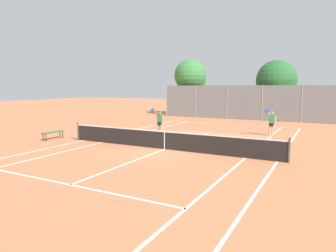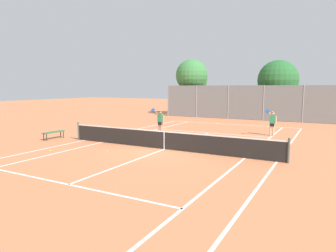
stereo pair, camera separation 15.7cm
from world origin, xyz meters
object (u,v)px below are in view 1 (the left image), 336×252
at_px(player_far_right, 271,122).
at_px(tree_behind_left, 191,77).
at_px(loose_tennis_ball_2, 50,151).
at_px(tennis_net, 164,140).
at_px(tree_behind_right, 276,81).
at_px(player_far_left, 160,120).
at_px(loose_tennis_ball_0, 164,128).
at_px(loose_tennis_ball_3, 108,151).
at_px(courtside_bench, 53,133).
at_px(loose_tennis_ball_1, 216,124).

bearing_deg(player_far_right, tree_behind_left, 133.62).
height_order(loose_tennis_ball_2, tree_behind_left, tree_behind_left).
bearing_deg(tennis_net, tree_behind_right, 82.16).
relative_size(tennis_net, player_far_right, 6.76).
distance_m(player_far_left, loose_tennis_ball_0, 2.71).
xyz_separation_m(loose_tennis_ball_0, tree_behind_right, (6.23, 11.78, 3.76)).
distance_m(loose_tennis_ball_3, tree_behind_left, 21.11).
bearing_deg(courtside_bench, loose_tennis_ball_1, 62.19).
height_order(player_far_right, loose_tennis_ball_3, player_far_right).
xyz_separation_m(player_far_left, loose_tennis_ball_0, (-0.93, 2.38, -0.89)).
bearing_deg(tree_behind_left, player_far_right, -46.38).
height_order(player_far_left, player_far_right, same).
bearing_deg(loose_tennis_ball_3, loose_tennis_ball_1, 85.50).
height_order(tree_behind_left, tree_behind_right, tree_behind_left).
bearing_deg(loose_tennis_ball_3, loose_tennis_ball_2, -153.83).
bearing_deg(tree_behind_right, tree_behind_left, -178.99).
bearing_deg(tennis_net, loose_tennis_ball_0, 118.73).
height_order(loose_tennis_ball_0, loose_tennis_ball_1, same).
relative_size(loose_tennis_ball_2, loose_tennis_ball_3, 1.00).
bearing_deg(tree_behind_right, loose_tennis_ball_1, -117.39).
distance_m(loose_tennis_ball_0, loose_tennis_ball_2, 9.89).
bearing_deg(tree_behind_left, loose_tennis_ball_1, -52.22).
relative_size(tennis_net, player_far_left, 6.76).
relative_size(player_far_right, loose_tennis_ball_2, 26.88).
bearing_deg(loose_tennis_ball_3, tree_behind_right, 76.90).
bearing_deg(player_far_left, loose_tennis_ball_3, -84.81).
bearing_deg(loose_tennis_ball_1, loose_tennis_ball_2, -104.00).
relative_size(loose_tennis_ball_1, courtside_bench, 0.04).
bearing_deg(tree_behind_left, loose_tennis_ball_2, -85.23).
distance_m(player_far_left, loose_tennis_ball_2, 7.77).
bearing_deg(tree_behind_left, player_far_left, -74.81).
relative_size(player_far_right, loose_tennis_ball_1, 26.88).
bearing_deg(loose_tennis_ball_2, tennis_net, 33.23).
bearing_deg(tree_behind_right, loose_tennis_ball_3, -103.10).
bearing_deg(loose_tennis_ball_1, player_far_right, -38.66).
distance_m(player_far_right, loose_tennis_ball_3, 11.04).
bearing_deg(tree_behind_right, player_far_right, -82.30).
height_order(player_far_right, tree_behind_right, tree_behind_right).
distance_m(tennis_net, loose_tennis_ball_2, 5.71).
height_order(loose_tennis_ball_1, loose_tennis_ball_3, same).
bearing_deg(tree_behind_left, tennis_net, -70.34).
bearing_deg(loose_tennis_ball_1, loose_tennis_ball_0, -118.60).
bearing_deg(tree_behind_right, courtside_bench, -117.65).
xyz_separation_m(loose_tennis_ball_3, tree_behind_left, (-4.36, 20.19, 4.33)).
bearing_deg(loose_tennis_ball_3, courtside_bench, 166.36).
bearing_deg(loose_tennis_ball_3, tree_behind_left, 102.19).
distance_m(player_far_left, tree_behind_right, 15.39).
relative_size(tennis_net, tree_behind_left, 1.91).
distance_m(loose_tennis_ball_0, tree_behind_right, 13.85).
xyz_separation_m(player_far_left, loose_tennis_ball_1, (1.60, 7.03, -0.89)).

